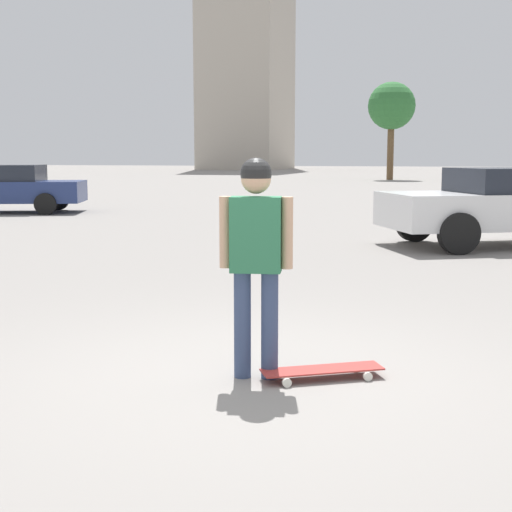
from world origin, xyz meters
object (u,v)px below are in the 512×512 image
person (256,246)px  car_parked_near (507,204)px  car_parked_far (2,188)px  skateboard (322,370)px

person → car_parked_near: size_ratio=0.34×
person → car_parked_near: person is taller
person → car_parked_far: 17.36m
skateboard → car_parked_near: size_ratio=0.19×
car_parked_near → car_parked_far: car_parked_near is taller
person → car_parked_near: (-8.86, 2.33, -0.23)m
person → car_parked_far: bearing=121.6°
car_parked_near → person: bearing=49.0°
person → car_parked_near: bearing=65.9°
skateboard → car_parked_far: car_parked_far is taller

